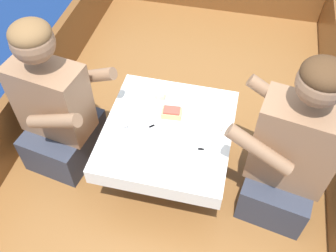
{
  "coord_description": "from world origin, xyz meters",
  "views": [
    {
      "loc": [
        0.3,
        -1.31,
        2.27
      ],
      "look_at": [
        0.0,
        -0.02,
        0.71
      ],
      "focal_mm": 40.0,
      "sensor_mm": 36.0,
      "label": 1
    }
  ],
  "objects_px": {
    "person_port": "(56,110)",
    "tin_can": "(160,95)",
    "sandwich": "(172,113)",
    "coffee_cup_starboard": "(118,124)",
    "person_starboard": "(290,155)",
    "coffee_cup_port": "(206,142)"
  },
  "relations": [
    {
      "from": "person_port",
      "to": "tin_can",
      "type": "height_order",
      "value": "person_port"
    },
    {
      "from": "coffee_cup_port",
      "to": "coffee_cup_starboard",
      "type": "xyz_separation_m",
      "value": [
        -0.49,
        0.02,
        0.0
      ]
    },
    {
      "from": "person_starboard",
      "to": "coffee_cup_starboard",
      "type": "relative_size",
      "value": 11.38
    },
    {
      "from": "person_port",
      "to": "coffee_cup_port",
      "type": "relative_size",
      "value": 10.78
    },
    {
      "from": "person_port",
      "to": "coffee_cup_starboard",
      "type": "distance_m",
      "value": 0.38
    },
    {
      "from": "person_port",
      "to": "coffee_cup_starboard",
      "type": "xyz_separation_m",
      "value": [
        0.38,
        -0.03,
        0.01
      ]
    },
    {
      "from": "person_port",
      "to": "coffee_cup_starboard",
      "type": "height_order",
      "value": "person_port"
    },
    {
      "from": "person_port",
      "to": "coffee_cup_port",
      "type": "height_order",
      "value": "person_port"
    },
    {
      "from": "sandwich",
      "to": "coffee_cup_port",
      "type": "bearing_deg",
      "value": -35.7
    },
    {
      "from": "person_port",
      "to": "tin_can",
      "type": "xyz_separation_m",
      "value": [
        0.55,
        0.24,
        0.01
      ]
    },
    {
      "from": "sandwich",
      "to": "coffee_cup_starboard",
      "type": "height_order",
      "value": "same"
    },
    {
      "from": "person_starboard",
      "to": "sandwich",
      "type": "height_order",
      "value": "person_starboard"
    },
    {
      "from": "person_starboard",
      "to": "sandwich",
      "type": "xyz_separation_m",
      "value": [
        -0.65,
        0.15,
        0.0
      ]
    },
    {
      "from": "person_starboard",
      "to": "coffee_cup_port",
      "type": "distance_m",
      "value": 0.43
    },
    {
      "from": "sandwich",
      "to": "coffee_cup_port",
      "type": "relative_size",
      "value": 1.3
    },
    {
      "from": "person_port",
      "to": "tin_can",
      "type": "bearing_deg",
      "value": 32.98
    },
    {
      "from": "sandwich",
      "to": "tin_can",
      "type": "xyz_separation_m",
      "value": [
        -0.1,
        0.13,
        -0.0
      ]
    },
    {
      "from": "coffee_cup_port",
      "to": "coffee_cup_starboard",
      "type": "bearing_deg",
      "value": 178.11
    },
    {
      "from": "person_port",
      "to": "sandwich",
      "type": "relative_size",
      "value": 8.31
    },
    {
      "from": "sandwich",
      "to": "tin_can",
      "type": "height_order",
      "value": "sandwich"
    },
    {
      "from": "coffee_cup_starboard",
      "to": "tin_can",
      "type": "height_order",
      "value": "coffee_cup_starboard"
    },
    {
      "from": "coffee_cup_starboard",
      "to": "person_port",
      "type": "bearing_deg",
      "value": 175.45
    }
  ]
}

